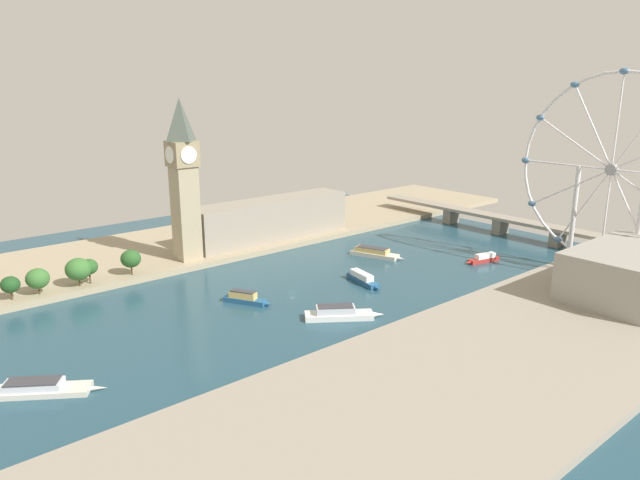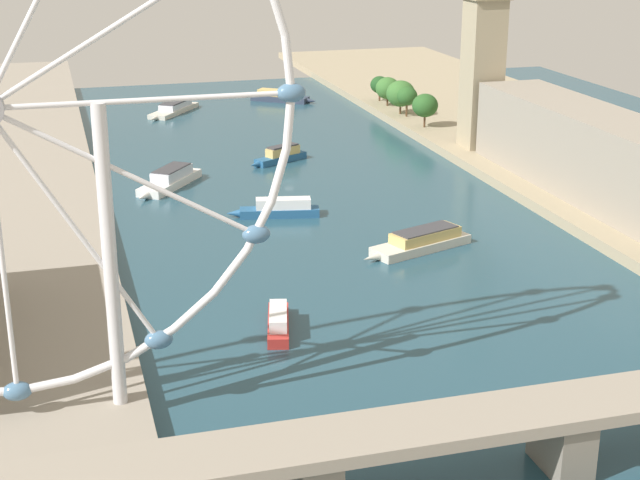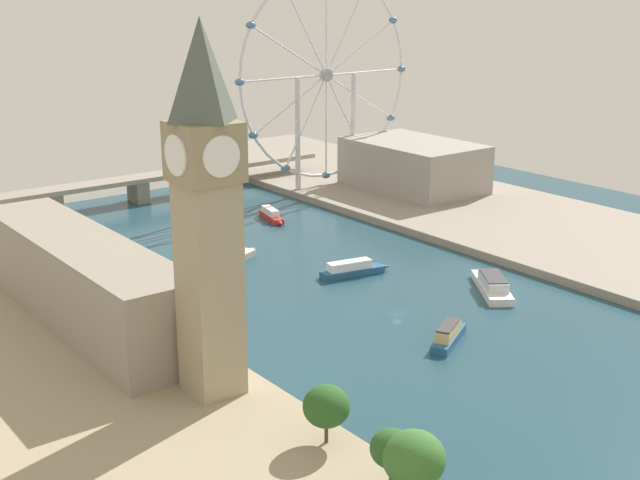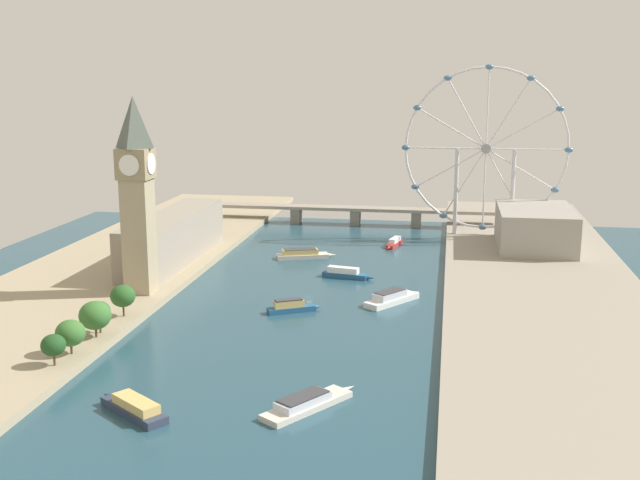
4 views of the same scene
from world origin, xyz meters
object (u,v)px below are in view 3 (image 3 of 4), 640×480
(parliament_block, at_px, (82,280))
(tour_boat_0, at_px, (223,258))
(river_bridge, at_px, (138,182))
(tour_boat_5, at_px, (492,284))
(riverside_hall, at_px, (413,165))
(tour_boat_3, at_px, (353,269))
(ferris_wheel, at_px, (326,77))
(tour_boat_6, at_px, (271,215))
(clock_tower, at_px, (207,208))
(tour_boat_2, at_px, (449,334))

(parliament_block, relative_size, tour_boat_0, 3.22)
(river_bridge, xyz_separation_m, tour_boat_5, (37.16, -175.91, -6.57))
(riverside_hall, height_order, tour_boat_3, riverside_hall)
(parliament_block, distance_m, ferris_wheel, 188.14)
(tour_boat_5, bearing_deg, riverside_hall, 3.42)
(ferris_wheel, xyz_separation_m, tour_boat_3, (-68.65, -102.56, -50.90))
(tour_boat_0, bearing_deg, tour_boat_5, -74.40)
(parliament_block, relative_size, riverside_hall, 1.67)
(tour_boat_5, bearing_deg, tour_boat_6, 39.48)
(tour_boat_0, bearing_deg, clock_tower, -142.33)
(riverside_hall, height_order, tour_boat_6, riverside_hall)
(riverside_hall, relative_size, tour_boat_0, 1.93)
(clock_tower, height_order, tour_boat_3, clock_tower)
(riverside_hall, relative_size, tour_boat_3, 2.37)
(tour_boat_2, bearing_deg, river_bridge, 60.54)
(river_bridge, bearing_deg, ferris_wheel, -23.10)
(riverside_hall, xyz_separation_m, river_bridge, (-107.38, 65.22, -5.04))
(riverside_hall, relative_size, tour_boat_5, 2.06)
(ferris_wheel, bearing_deg, tour_boat_2, -117.29)
(tour_boat_0, relative_size, tour_boat_5, 1.07)
(parliament_block, distance_m, tour_boat_2, 103.02)
(parliament_block, xyz_separation_m, river_bridge, (78.73, 127.25, -6.19))
(river_bridge, distance_m, tour_boat_6, 69.23)
(tour_boat_0, bearing_deg, tour_boat_3, -72.19)
(river_bridge, height_order, tour_boat_6, river_bridge)
(tour_boat_2, height_order, tour_boat_3, tour_boat_2)
(clock_tower, relative_size, ferris_wheel, 0.86)
(tour_boat_0, bearing_deg, riverside_hall, -4.02)
(tour_boat_5, bearing_deg, clock_tower, 131.62)
(parliament_block, xyz_separation_m, riverside_hall, (186.10, 62.03, -1.15))
(ferris_wheel, distance_m, riverside_hall, 56.79)
(clock_tower, distance_m, river_bridge, 204.21)
(river_bridge, bearing_deg, tour_boat_0, -99.41)
(parliament_block, xyz_separation_m, tour_boat_6, (108.58, 65.16, -13.06))
(ferris_wheel, distance_m, tour_boat_2, 189.02)
(tour_boat_3, bearing_deg, tour_boat_6, 87.87)
(riverside_hall, height_order, river_bridge, riverside_hall)
(clock_tower, distance_m, tour_boat_5, 118.92)
(tour_boat_5, bearing_deg, tour_boat_3, 68.90)
(tour_boat_0, xyz_separation_m, tour_boat_5, (53.73, -75.93, 0.09))
(clock_tower, bearing_deg, tour_boat_0, 57.35)
(parliament_block, bearing_deg, tour_boat_6, 30.97)
(clock_tower, bearing_deg, ferris_wheel, 45.01)
(riverside_hall, bearing_deg, tour_boat_0, -164.34)
(tour_boat_0, bearing_deg, tour_boat_6, 19.54)
(clock_tower, bearing_deg, tour_boat_3, 30.86)
(tour_boat_2, bearing_deg, tour_boat_3, 47.39)
(tour_boat_5, xyz_separation_m, tour_boat_6, (-7.31, 113.82, -0.31))
(tour_boat_5, bearing_deg, parliament_block, 103.03)
(clock_tower, xyz_separation_m, tour_boat_5, (109.52, 11.14, -44.99))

